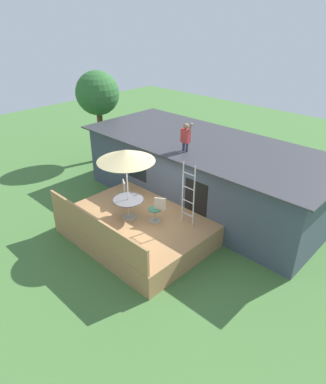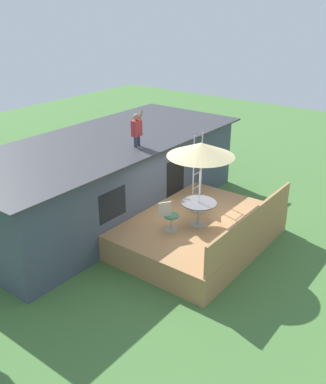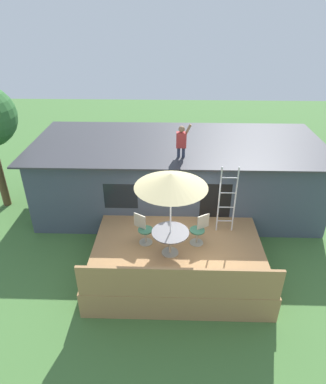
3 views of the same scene
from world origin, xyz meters
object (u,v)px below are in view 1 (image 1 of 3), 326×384
(step_ladder, at_px, (188,195))
(patio_table, at_px, (128,203))
(patio_chair_left, at_px, (125,194))
(person_figure, at_px, (186,135))
(patio_umbrella, at_px, (126,155))
(patio_chair_right, at_px, (157,210))
(backyard_tree, at_px, (98,94))

(step_ladder, bearing_deg, patio_table, -145.52)
(step_ladder, bearing_deg, patio_chair_left, -165.16)
(person_figure, bearing_deg, patio_umbrella, -96.94)
(patio_table, xyz_separation_m, person_figure, (0.31, 2.57, 1.88))
(patio_table, relative_size, person_figure, 0.94)
(patio_table, distance_m, patio_umbrella, 1.76)
(patio_chair_right, bearing_deg, person_figure, -107.31)
(step_ladder, relative_size, person_figure, 1.98)
(patio_table, distance_m, step_ladder, 2.10)
(patio_chair_left, bearing_deg, patio_table, 0.00)
(patio_umbrella, height_order, patio_chair_left, patio_umbrella)
(patio_umbrella, xyz_separation_m, step_ladder, (1.68, 1.15, -1.25))
(person_figure, bearing_deg, patio_chair_left, -118.05)
(person_figure, relative_size, backyard_tree, 0.24)
(patio_umbrella, height_order, person_figure, person_figure)
(step_ladder, height_order, patio_chair_right, step_ladder)
(patio_table, bearing_deg, step_ladder, 34.48)
(patio_table, relative_size, backyard_tree, 0.22)
(patio_chair_left, bearing_deg, step_ladder, 47.09)
(patio_table, xyz_separation_m, patio_chair_left, (-0.79, 0.50, -0.13))
(patio_table, relative_size, patio_chair_left, 1.13)
(patio_chair_left, bearing_deg, patio_chair_right, 33.08)
(step_ladder, relative_size, backyard_tree, 0.47)
(step_ladder, distance_m, backyard_tree, 8.78)
(patio_umbrella, relative_size, person_figure, 2.29)
(patio_chair_right, xyz_separation_m, backyard_tree, (-7.38, 3.23, 2.28))
(person_figure, xyz_separation_m, backyard_tree, (-6.85, 1.18, 0.27))
(patio_table, xyz_separation_m, patio_chair_right, (0.84, 0.52, -0.13))
(patio_chair_left, xyz_separation_m, backyard_tree, (-5.75, 3.26, 2.28))
(patio_umbrella, distance_m, patio_chair_left, 2.11)
(patio_umbrella, bearing_deg, person_figure, 83.06)
(person_figure, height_order, patio_chair_left, person_figure)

